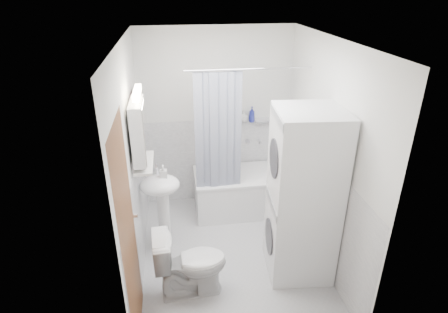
{
  "coord_description": "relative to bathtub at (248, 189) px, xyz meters",
  "views": [
    {
      "loc": [
        -0.57,
        -3.39,
        2.88
      ],
      "look_at": [
        -0.06,
        0.15,
        1.19
      ],
      "focal_mm": 30.0,
      "sensor_mm": 36.0,
      "label": 1
    }
  ],
  "objects": [
    {
      "name": "floor",
      "position": [
        -0.38,
        -0.92,
        -0.3
      ],
      "size": [
        2.6,
        2.6,
        0.0
      ],
      "primitive_type": "plane",
      "color": "#B5B5BA",
      "rests_on": "ground"
    },
    {
      "name": "room_walls",
      "position": [
        -0.38,
        -0.92,
        1.18
      ],
      "size": [
        2.6,
        2.6,
        2.6
      ],
      "color": "white",
      "rests_on": "ground"
    },
    {
      "name": "wainscot",
      "position": [
        -0.38,
        -0.63,
        0.3
      ],
      "size": [
        1.98,
        2.58,
        2.58
      ],
      "color": "white",
      "rests_on": "ground"
    },
    {
      "name": "door",
      "position": [
        -1.33,
        -1.47,
        0.7
      ],
      "size": [
        0.05,
        2.0,
        2.0
      ],
      "color": "brown",
      "rests_on": "ground"
    },
    {
      "name": "bathtub",
      "position": [
        0.0,
        0.0,
        0.0
      ],
      "size": [
        1.45,
        0.69,
        0.55
      ],
      "color": "white",
      "rests_on": "ground"
    },
    {
      "name": "tub_spout",
      "position": [
        0.2,
        0.33,
        0.57
      ],
      "size": [
        0.04,
        0.12,
        0.04
      ],
      "primitive_type": "cylinder",
      "rotation": [
        1.57,
        0.0,
        0.0
      ],
      "color": "silver",
      "rests_on": "room_walls"
    },
    {
      "name": "curtain_rod",
      "position": [
        0.0,
        -0.28,
        1.7
      ],
      "size": [
        1.63,
        0.02,
        0.02
      ],
      "primitive_type": "cylinder",
      "rotation": [
        0.0,
        1.57,
        0.0
      ],
      "color": "silver",
      "rests_on": "room_walls"
    },
    {
      "name": "shower_curtain",
      "position": [
        -0.44,
        -0.28,
        0.95
      ],
      "size": [
        0.55,
        0.02,
        1.45
      ],
      "color": "#131F45",
      "rests_on": "curtain_rod"
    },
    {
      "name": "sink",
      "position": [
        -1.14,
        -0.68,
        0.4
      ],
      "size": [
        0.44,
        0.37,
        1.04
      ],
      "color": "white",
      "rests_on": "ground"
    },
    {
      "name": "medicine_cabinet",
      "position": [
        -1.29,
        -0.82,
        1.26
      ],
      "size": [
        0.13,
        0.5,
        0.71
      ],
      "color": "white",
      "rests_on": "room_walls"
    },
    {
      "name": "shelf",
      "position": [
        -1.27,
        -0.82,
        0.9
      ],
      "size": [
        0.18,
        0.54,
        0.02
      ],
      "primitive_type": "cube",
      "color": "silver",
      "rests_on": "room_walls"
    },
    {
      "name": "shower_caddy",
      "position": [
        0.25,
        0.32,
        0.85
      ],
      "size": [
        0.22,
        0.06,
        0.02
      ],
      "primitive_type": "cube",
      "color": "silver",
      "rests_on": "room_walls"
    },
    {
      "name": "towel",
      "position": [
        -1.32,
        -0.37,
        1.11
      ],
      "size": [
        0.07,
        0.37,
        0.9
      ],
      "color": "#591828",
      "rests_on": "room_walls"
    },
    {
      "name": "washer_dryer",
      "position": [
        0.29,
        -1.22,
        0.61
      ],
      "size": [
        0.7,
        0.69,
        1.82
      ],
      "rotation": [
        0.0,
        0.0,
        -0.08
      ],
      "color": "white",
      "rests_on": "ground"
    },
    {
      "name": "toilet",
      "position": [
        -0.87,
        -1.41,
        0.05
      ],
      "size": [
        0.74,
        0.44,
        0.7
      ],
      "primitive_type": "imported",
      "rotation": [
        0.0,
        0.0,
        1.63
      ],
      "color": "white",
      "rests_on": "ground"
    },
    {
      "name": "soap_pump",
      "position": [
        -1.09,
        -0.67,
        0.65
      ],
      "size": [
        0.08,
        0.17,
        0.08
      ],
      "primitive_type": "imported",
      "color": "gray",
      "rests_on": "sink"
    },
    {
      "name": "shelf_bottle",
      "position": [
        -1.27,
        -0.97,
        0.94
      ],
      "size": [
        0.07,
        0.18,
        0.07
      ],
      "primitive_type": "imported",
      "color": "gray",
      "rests_on": "shelf"
    },
    {
      "name": "shelf_cup",
      "position": [
        -1.27,
        -0.7,
        0.96
      ],
      "size": [
        0.1,
        0.09,
        0.1
      ],
      "primitive_type": "imported",
      "color": "gray",
      "rests_on": "shelf"
    },
    {
      "name": "shampoo_a",
      "position": [
        -0.03,
        0.32,
        0.92
      ],
      "size": [
        0.13,
        0.17,
        0.13
      ],
      "primitive_type": "imported",
      "color": "gray",
      "rests_on": "shower_caddy"
    },
    {
      "name": "shampoo_b",
      "position": [
        0.09,
        0.32,
        0.9
      ],
      "size": [
        0.08,
        0.21,
        0.08
      ],
      "primitive_type": "imported",
      "color": "navy",
      "rests_on": "shower_caddy"
    }
  ]
}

